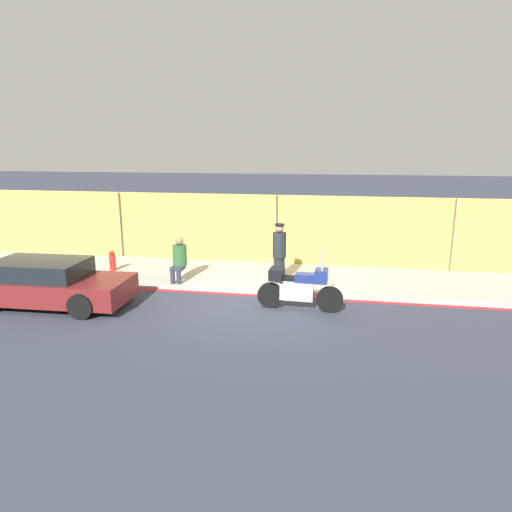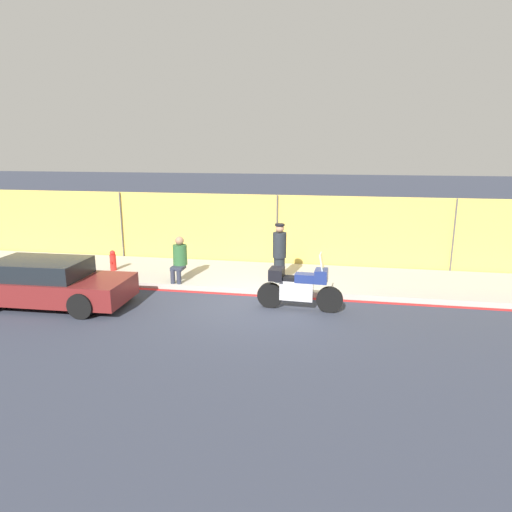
{
  "view_description": "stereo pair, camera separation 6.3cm",
  "coord_description": "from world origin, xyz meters",
  "px_view_note": "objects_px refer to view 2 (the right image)",
  "views": [
    {
      "loc": [
        2.02,
        -11.47,
        4.17
      ],
      "look_at": [
        -0.15,
        0.79,
        1.17
      ],
      "focal_mm": 32.0,
      "sensor_mm": 36.0,
      "label": 1
    },
    {
      "loc": [
        2.08,
        -11.46,
        4.17
      ],
      "look_at": [
        -0.15,
        0.79,
        1.17
      ],
      "focal_mm": 32.0,
      "sensor_mm": 36.0,
      "label": 2
    }
  ],
  "objects_px": {
    "motorcycle": "(299,287)",
    "officer_standing": "(279,253)",
    "parked_car_far_background": "(47,283)",
    "fire_hydrant": "(113,260)",
    "person_seated_on_curb": "(179,257)"
  },
  "relations": [
    {
      "from": "motorcycle",
      "to": "person_seated_on_curb",
      "type": "xyz_separation_m",
      "value": [
        -3.78,
        1.52,
        0.28
      ]
    },
    {
      "from": "officer_standing",
      "to": "parked_car_far_background",
      "type": "height_order",
      "value": "officer_standing"
    },
    {
      "from": "person_seated_on_curb",
      "to": "parked_car_far_background",
      "type": "bearing_deg",
      "value": -141.08
    },
    {
      "from": "motorcycle",
      "to": "officer_standing",
      "type": "relative_size",
      "value": 1.26
    },
    {
      "from": "parked_car_far_background",
      "to": "fire_hydrant",
      "type": "relative_size",
      "value": 6.44
    },
    {
      "from": "motorcycle",
      "to": "parked_car_far_background",
      "type": "distance_m",
      "value": 6.72
    },
    {
      "from": "person_seated_on_curb",
      "to": "fire_hydrant",
      "type": "distance_m",
      "value": 2.7
    },
    {
      "from": "officer_standing",
      "to": "motorcycle",
      "type": "bearing_deg",
      "value": -68.34
    },
    {
      "from": "motorcycle",
      "to": "fire_hydrant",
      "type": "height_order",
      "value": "motorcycle"
    },
    {
      "from": "person_seated_on_curb",
      "to": "parked_car_far_background",
      "type": "xyz_separation_m",
      "value": [
        -2.89,
        -2.33,
        -0.3
      ]
    },
    {
      "from": "parked_car_far_background",
      "to": "officer_standing",
      "type": "bearing_deg",
      "value": 23.23
    },
    {
      "from": "motorcycle",
      "to": "officer_standing",
      "type": "height_order",
      "value": "officer_standing"
    },
    {
      "from": "person_seated_on_curb",
      "to": "motorcycle",
      "type": "bearing_deg",
      "value": -21.9
    },
    {
      "from": "parked_car_far_background",
      "to": "fire_hydrant",
      "type": "distance_m",
      "value": 3.06
    },
    {
      "from": "officer_standing",
      "to": "person_seated_on_curb",
      "type": "relative_size",
      "value": 1.31
    }
  ]
}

